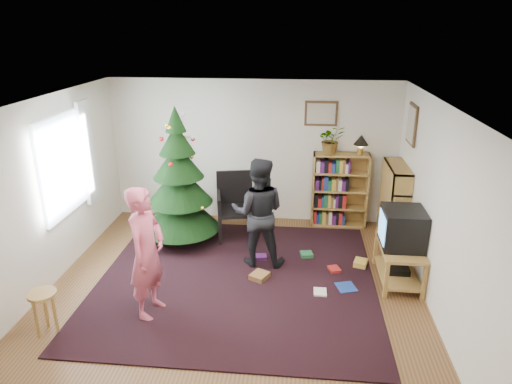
# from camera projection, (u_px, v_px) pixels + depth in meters

# --- Properties ---
(floor) EXTENTS (5.00, 5.00, 0.00)m
(floor) POSITION_uv_depth(u_px,v_px,m) (234.00, 292.00, 6.10)
(floor) COLOR brown
(floor) RESTS_ON ground
(ceiling) EXTENTS (5.00, 5.00, 0.00)m
(ceiling) POSITION_uv_depth(u_px,v_px,m) (230.00, 104.00, 5.22)
(ceiling) COLOR white
(ceiling) RESTS_ON wall_back
(wall_back) EXTENTS (5.00, 0.02, 2.50)m
(wall_back) POSITION_uv_depth(u_px,v_px,m) (253.00, 152.00, 7.99)
(wall_back) COLOR silver
(wall_back) RESTS_ON floor
(wall_front) EXTENTS (5.00, 0.02, 2.50)m
(wall_front) POSITION_uv_depth(u_px,v_px,m) (182.00, 333.00, 3.33)
(wall_front) COLOR silver
(wall_front) RESTS_ON floor
(wall_left) EXTENTS (0.02, 5.00, 2.50)m
(wall_left) POSITION_uv_depth(u_px,v_px,m) (41.00, 198.00, 5.89)
(wall_left) COLOR silver
(wall_left) RESTS_ON floor
(wall_right) EXTENTS (0.02, 5.00, 2.50)m
(wall_right) POSITION_uv_depth(u_px,v_px,m) (440.00, 213.00, 5.43)
(wall_right) COLOR silver
(wall_right) RESTS_ON floor
(rug) EXTENTS (3.80, 3.60, 0.02)m
(rug) POSITION_uv_depth(u_px,v_px,m) (237.00, 279.00, 6.37)
(rug) COLOR black
(rug) RESTS_ON floor
(window_pane) EXTENTS (0.04, 1.20, 1.40)m
(window_pane) POSITION_uv_depth(u_px,v_px,m) (63.00, 166.00, 6.36)
(window_pane) COLOR silver
(window_pane) RESTS_ON wall_left
(curtain) EXTENTS (0.06, 0.35, 1.60)m
(curtain) POSITION_uv_depth(u_px,v_px,m) (88.00, 153.00, 7.01)
(curtain) COLOR silver
(curtain) RESTS_ON wall_left
(picture_back) EXTENTS (0.55, 0.03, 0.42)m
(picture_back) POSITION_uv_depth(u_px,v_px,m) (321.00, 113.00, 7.61)
(picture_back) COLOR #4C3319
(picture_back) RESTS_ON wall_back
(picture_right) EXTENTS (0.03, 0.50, 0.60)m
(picture_right) POSITION_uv_depth(u_px,v_px,m) (412.00, 124.00, 6.82)
(picture_right) COLOR #4C3319
(picture_right) RESTS_ON wall_right
(christmas_tree) EXTENTS (1.23, 1.23, 2.23)m
(christmas_tree) POSITION_uv_depth(u_px,v_px,m) (180.00, 188.00, 7.19)
(christmas_tree) COLOR #3F2816
(christmas_tree) RESTS_ON rug
(bookshelf_back) EXTENTS (0.95, 0.30, 1.30)m
(bookshelf_back) POSITION_uv_depth(u_px,v_px,m) (340.00, 189.00, 7.90)
(bookshelf_back) COLOR #A3813A
(bookshelf_back) RESTS_ON floor
(bookshelf_right) EXTENTS (0.30, 0.95, 1.30)m
(bookshelf_right) POSITION_uv_depth(u_px,v_px,m) (394.00, 203.00, 7.28)
(bookshelf_right) COLOR #A3813A
(bookshelf_right) RESTS_ON floor
(tv_stand) EXTENTS (0.54, 0.97, 0.55)m
(tv_stand) POSITION_uv_depth(u_px,v_px,m) (399.00, 260.00, 6.25)
(tv_stand) COLOR #A3813A
(tv_stand) RESTS_ON floor
(crt_tv) EXTENTS (0.55, 0.59, 0.52)m
(crt_tv) POSITION_uv_depth(u_px,v_px,m) (403.00, 228.00, 6.08)
(crt_tv) COLOR black
(crt_tv) RESTS_ON tv_stand
(armchair) EXTENTS (0.70, 0.71, 1.08)m
(armchair) POSITION_uv_depth(u_px,v_px,m) (237.00, 202.00, 7.55)
(armchair) COLOR black
(armchair) RESTS_ON rug
(stool) EXTENTS (0.32, 0.32, 0.53)m
(stool) POSITION_uv_depth(u_px,v_px,m) (43.00, 302.00, 5.16)
(stool) COLOR #A3813A
(stool) RESTS_ON floor
(person_standing) EXTENTS (0.50, 0.66, 1.65)m
(person_standing) POSITION_uv_depth(u_px,v_px,m) (147.00, 253.00, 5.38)
(person_standing) COLOR #BE4C61
(person_standing) RESTS_ON rug
(person_by_chair) EXTENTS (0.80, 0.62, 1.63)m
(person_by_chair) POSITION_uv_depth(u_px,v_px,m) (258.00, 213.00, 6.55)
(person_by_chair) COLOR black
(person_by_chair) RESTS_ON rug
(potted_plant) EXTENTS (0.51, 0.47, 0.48)m
(potted_plant) POSITION_uv_depth(u_px,v_px,m) (331.00, 140.00, 7.62)
(potted_plant) COLOR gray
(potted_plant) RESTS_ON bookshelf_back
(table_lamp) EXTENTS (0.25, 0.25, 0.33)m
(table_lamp) POSITION_uv_depth(u_px,v_px,m) (361.00, 141.00, 7.58)
(table_lamp) COLOR #A57F33
(table_lamp) RESTS_ON bookshelf_back
(floor_clutter) EXTENTS (1.70, 1.20, 0.08)m
(floor_clutter) POSITION_uv_depth(u_px,v_px,m) (312.00, 271.00, 6.54)
(floor_clutter) COLOR #A51E19
(floor_clutter) RESTS_ON rug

